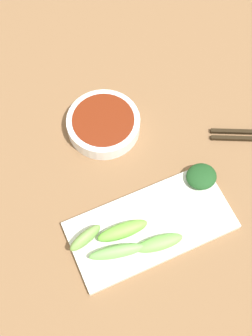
{
  "coord_description": "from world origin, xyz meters",
  "views": [
    {
      "loc": [
        0.31,
        -0.18,
        0.8
      ],
      "look_at": [
        -0.03,
        -0.03,
        0.05
      ],
      "focal_mm": 47.83,
      "sensor_mm": 36.0,
      "label": 1
    }
  ],
  "objects": [
    {
      "name": "sauce_bowl",
      "position": [
        -0.14,
        -0.02,
        0.04
      ],
      "size": [
        0.15,
        0.15,
        0.03
      ],
      "color": "white",
      "rests_on": "tabletop"
    },
    {
      "name": "broccoli_leafy_3",
      "position": [
        0.05,
        0.1,
        0.04
      ],
      "size": [
        0.06,
        0.06,
        0.02
      ],
      "primitive_type": "ellipsoid",
      "rotation": [
        0.0,
        0.0,
        -0.03
      ],
      "color": "#1B461D",
      "rests_on": "serving_plate"
    },
    {
      "name": "broccoli_stalk_2",
      "position": [
        0.13,
        -0.03,
        0.04
      ],
      "size": [
        0.04,
        0.09,
        0.02
      ],
      "primitive_type": "ellipsoid",
      "rotation": [
        0.0,
        0.0,
        -0.13
      ],
      "color": "#70BA4F",
      "rests_on": "serving_plate"
    },
    {
      "name": "broccoli_stalk_4",
      "position": [
        0.08,
        -0.08,
        0.04
      ],
      "size": [
        0.03,
        0.09,
        0.03
      ],
      "primitive_type": "ellipsoid",
      "rotation": [
        0.0,
        0.0,
        -0.07
      ],
      "color": "#71BA40",
      "rests_on": "serving_plate"
    },
    {
      "name": "serving_plate",
      "position": [
        0.09,
        -0.03,
        0.03
      ],
      "size": [
        0.14,
        0.3,
        0.01
      ],
      "primitive_type": "cube",
      "color": "silver",
      "rests_on": "tabletop"
    },
    {
      "name": "broccoli_stalk_0",
      "position": [
        0.07,
        -0.15,
        0.05
      ],
      "size": [
        0.04,
        0.07,
        0.03
      ],
      "primitive_type": "ellipsoid",
      "rotation": [
        0.0,
        0.0,
        0.31
      ],
      "color": "#76A54D",
      "rests_on": "serving_plate"
    },
    {
      "name": "broccoli_stalk_1",
      "position": [
        0.11,
        -0.11,
        0.05
      ],
      "size": [
        0.04,
        0.1,
        0.03
      ],
      "primitive_type": "ellipsoid",
      "rotation": [
        0.0,
        0.0,
        -0.22
      ],
      "color": "#74B359",
      "rests_on": "serving_plate"
    },
    {
      "name": "tabletop",
      "position": [
        0.0,
        0.0,
        0.01
      ],
      "size": [
        2.1,
        2.1,
        0.02
      ],
      "primitive_type": "cube",
      "color": "brown",
      "rests_on": "ground"
    }
  ]
}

